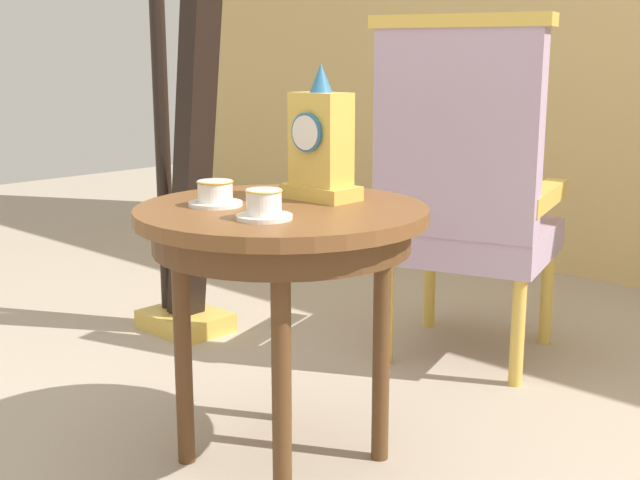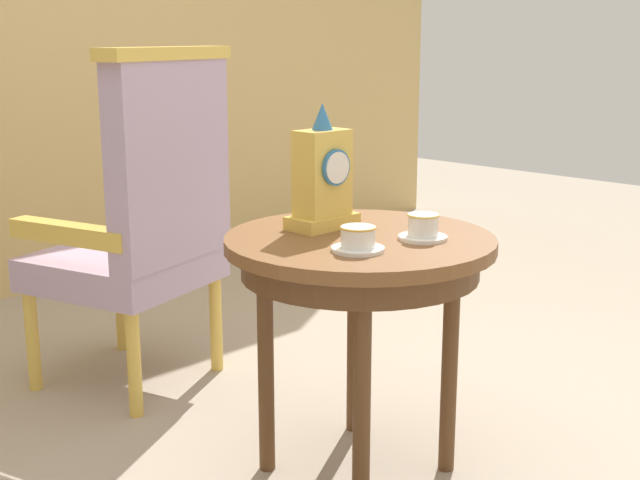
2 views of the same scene
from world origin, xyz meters
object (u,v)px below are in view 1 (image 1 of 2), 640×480
Objects in this scene: mantel_clock at (321,146)px; side_table at (281,238)px; harp at (185,142)px; teacup_left at (215,194)px; teacup_right at (264,206)px; armchair at (465,190)px.

side_table is at bearing -92.21° from mantel_clock.
harp reaches higher than side_table.
side_table is at bearing 41.60° from teacup_left.
teacup_left is 1.03× the size of teacup_right.
mantel_clock is (0.12, 0.24, 0.11)m from teacup_left.
teacup_right is 0.38× the size of mantel_clock.
side_table is at bearing -25.98° from harp.
teacup_right reaches higher than teacup_left.
teacup_right is at bearing -73.15° from mantel_clock.
mantel_clock reaches higher than side_table.
armchair is at bearing 86.96° from teacup_left.
harp is at bearing 150.01° from teacup_right.
armchair reaches higher than teacup_right.
harp is at bearing 154.02° from side_table.
side_table is at bearing 122.54° from teacup_right.
teacup_left is at bearing -34.07° from harp.
teacup_right is at bearing -29.99° from harp.
teacup_left is at bearing -93.04° from armchair.
teacup_right is 0.07× the size of harp.
armchair is at bearing 95.26° from mantel_clock.
side_table is 0.25m from mantel_clock.
side_table is 5.43× the size of teacup_left.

